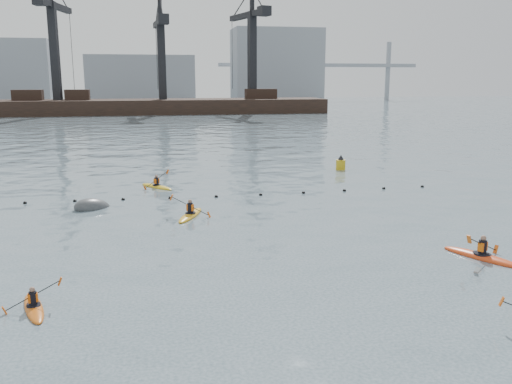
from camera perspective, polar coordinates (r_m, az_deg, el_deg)
ground at (r=14.99m, az=2.73°, el=-19.06°), size 400.00×400.00×0.00m
float_line at (r=35.93m, az=-6.64°, el=-0.51°), size 33.24×0.73×0.24m
barge_pier at (r=122.64m, az=-9.85°, el=9.03°), size 72.00×19.30×29.50m
skyline at (r=162.84m, az=-9.43°, el=12.30°), size 141.00×28.00×22.00m
kayaker_0 at (r=20.29m, az=-22.36°, el=-11.11°), size 1.92×2.88×1.09m
kayaker_3 at (r=31.05m, az=-6.93°, el=-2.35°), size 2.28×3.46×1.36m
kayaker_4 at (r=25.73m, az=22.68°, el=-6.22°), size 2.34×3.60×1.42m
kayaker_5 at (r=39.56m, az=-10.41°, el=0.62°), size 2.51×2.97×1.29m
mooring_buoy at (r=34.23m, az=-16.83°, el=-1.63°), size 2.91×2.65×1.66m
nav_buoy at (r=46.94m, az=8.90°, el=2.87°), size 0.80×0.80×1.46m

